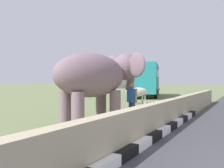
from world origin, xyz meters
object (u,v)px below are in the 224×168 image
object	(u,v)px
cow_mid	(138,92)
person_handler	(132,100)
elephant	(98,76)
cow_near	(153,89)
bus_teal	(146,78)

from	to	relation	value
cow_mid	person_handler	bearing A→B (deg)	-158.81
elephant	cow_near	bearing A→B (deg)	12.23
cow_mid	cow_near	bearing A→B (deg)	11.12
person_handler	cow_mid	bearing A→B (deg)	21.19
bus_teal	cow_mid	size ratio (longest dim) A/B	4.88
elephant	cow_near	world-z (taller)	elephant
person_handler	bus_teal	bearing A→B (deg)	19.13
elephant	cow_mid	bearing A→B (deg)	13.13
person_handler	elephant	bearing A→B (deg)	145.50
cow_near	cow_mid	distance (m)	7.39
bus_teal	cow_mid	world-z (taller)	bus_teal
bus_teal	cow_mid	xyz separation A→B (m)	(-7.71, -2.36, -1.21)
bus_teal	cow_near	world-z (taller)	bus_teal
person_handler	bus_teal	xyz separation A→B (m)	(15.27, 5.30, 1.15)
cow_near	cow_mid	xyz separation A→B (m)	(-7.25, -1.42, 0.00)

